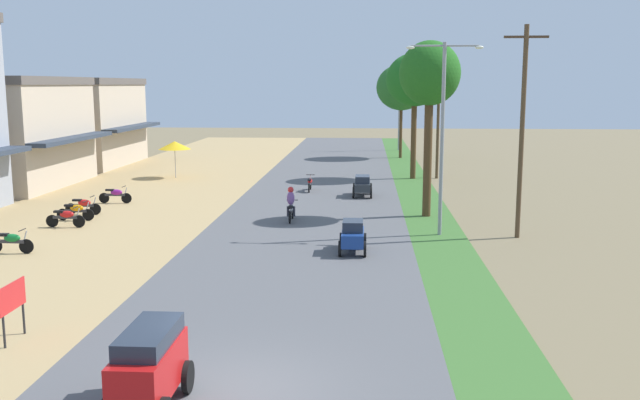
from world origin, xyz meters
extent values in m
plane|color=#7A6B4C|center=(0.00, 0.00, 0.00)|extent=(180.00, 180.00, 0.00)
cube|color=#565659|center=(0.00, 0.00, 0.04)|extent=(9.00, 140.00, 0.08)
cube|color=#3D6B2D|center=(5.70, 0.00, 0.03)|extent=(2.40, 140.00, 0.06)
cube|color=#C6B299|center=(-20.00, 28.78, 3.20)|extent=(7.58, 10.20, 6.40)
cube|color=#2D3847|center=(-15.61, 28.78, 3.08)|extent=(1.20, 10.20, 0.25)
cube|color=#59514C|center=(-20.00, 28.78, 6.65)|extent=(7.78, 10.40, 0.50)
cube|color=#C6B299|center=(-20.00, 40.83, 3.20)|extent=(7.14, 10.60, 6.40)
cube|color=#2D3847|center=(-15.83, 40.83, 3.08)|extent=(1.20, 10.60, 0.25)
cube|color=#59514C|center=(-20.00, 40.83, 6.65)|extent=(7.34, 10.80, 0.50)
cylinder|color=black|center=(-10.27, 11.40, 0.34)|extent=(0.56, 0.06, 0.56)
cube|color=#333338|center=(-10.89, 11.40, 0.52)|extent=(1.12, 0.12, 0.12)
ellipsoid|color=#14722D|center=(-10.81, 11.40, 0.66)|extent=(0.64, 0.28, 0.32)
cube|color=black|center=(-11.17, 11.40, 0.78)|extent=(0.44, 0.20, 0.10)
cylinder|color=#A5A8AD|center=(-10.33, 11.40, 0.61)|extent=(0.26, 0.05, 0.68)
cylinder|color=black|center=(-10.39, 11.40, 0.98)|extent=(0.04, 0.54, 0.04)
cylinder|color=black|center=(-10.26, 16.32, 0.34)|extent=(0.56, 0.06, 0.56)
cylinder|color=black|center=(-11.50, 16.32, 0.34)|extent=(0.56, 0.06, 0.56)
cube|color=#333338|center=(-10.88, 16.32, 0.52)|extent=(1.12, 0.12, 0.12)
ellipsoid|color=red|center=(-10.80, 16.32, 0.66)|extent=(0.64, 0.28, 0.32)
cube|color=black|center=(-11.16, 16.32, 0.78)|extent=(0.44, 0.20, 0.10)
cylinder|color=#A5A8AD|center=(-10.32, 16.32, 0.61)|extent=(0.26, 0.05, 0.68)
cylinder|color=black|center=(-10.38, 16.32, 0.98)|extent=(0.04, 0.54, 0.04)
cylinder|color=black|center=(-10.47, 17.93, 0.34)|extent=(0.56, 0.06, 0.56)
cylinder|color=black|center=(-11.71, 17.93, 0.34)|extent=(0.56, 0.06, 0.56)
cube|color=#333338|center=(-11.09, 17.93, 0.52)|extent=(1.12, 0.12, 0.12)
ellipsoid|color=orange|center=(-11.01, 17.93, 0.66)|extent=(0.64, 0.28, 0.32)
cube|color=black|center=(-11.37, 17.93, 0.78)|extent=(0.44, 0.20, 0.10)
cylinder|color=#A5A8AD|center=(-10.53, 17.93, 0.61)|extent=(0.26, 0.05, 0.68)
cylinder|color=black|center=(-10.59, 17.93, 0.98)|extent=(0.04, 0.54, 0.04)
cylinder|color=black|center=(-10.71, 19.43, 0.34)|extent=(0.56, 0.06, 0.56)
cylinder|color=black|center=(-11.95, 19.43, 0.34)|extent=(0.56, 0.06, 0.56)
cube|color=#333338|center=(-11.33, 19.43, 0.52)|extent=(1.12, 0.12, 0.12)
ellipsoid|color=red|center=(-11.25, 19.43, 0.66)|extent=(0.64, 0.28, 0.32)
cube|color=black|center=(-11.61, 19.43, 0.78)|extent=(0.44, 0.20, 0.10)
cylinder|color=#A5A8AD|center=(-10.77, 19.43, 0.61)|extent=(0.26, 0.05, 0.68)
cylinder|color=black|center=(-10.83, 19.43, 0.98)|extent=(0.04, 0.54, 0.04)
cylinder|color=black|center=(-10.31, 22.82, 0.34)|extent=(0.56, 0.06, 0.56)
cylinder|color=black|center=(-11.55, 22.82, 0.34)|extent=(0.56, 0.06, 0.56)
cube|color=#333338|center=(-10.93, 22.82, 0.52)|extent=(1.12, 0.12, 0.12)
ellipsoid|color=#8C1E8C|center=(-10.85, 22.82, 0.66)|extent=(0.64, 0.28, 0.32)
cube|color=black|center=(-11.21, 22.82, 0.78)|extent=(0.44, 0.20, 0.10)
cylinder|color=#A5A8AD|center=(-10.37, 22.82, 0.61)|extent=(0.26, 0.05, 0.68)
cylinder|color=black|center=(-10.43, 22.82, 0.98)|extent=(0.04, 0.54, 0.04)
cylinder|color=#262628|center=(-6.17, 1.96, 0.46)|extent=(0.06, 0.06, 0.80)
cylinder|color=#262628|center=(-6.17, 2.96, 0.46)|extent=(0.06, 0.06, 0.80)
cube|color=red|center=(-6.17, 2.46, 1.21)|extent=(0.04, 1.30, 0.70)
cylinder|color=#99999E|center=(-10.46, 33.31, 1.11)|extent=(0.05, 0.05, 2.10)
cone|color=gold|center=(-10.46, 33.31, 2.31)|extent=(2.20, 2.20, 0.55)
cylinder|color=#4C351E|center=(5.60, 20.18, 3.09)|extent=(0.41, 0.41, 6.06)
ellipsoid|color=#21601B|center=(5.60, 20.18, 6.96)|extent=(2.92, 2.92, 3.06)
cylinder|color=#4C351E|center=(5.83, 34.04, 2.91)|extent=(0.37, 0.37, 5.70)
ellipsoid|color=#1C611D|center=(5.83, 34.04, 6.73)|extent=(3.87, 3.87, 3.55)
cylinder|color=#4C351E|center=(5.64, 47.72, 2.57)|extent=(0.26, 0.26, 5.02)
ellipsoid|color=#256125|center=(5.64, 47.72, 6.17)|extent=(4.35, 4.35, 3.96)
cylinder|color=gray|center=(5.80, 15.87, 4.11)|extent=(0.16, 0.16, 8.09)
cylinder|color=gray|center=(5.10, 15.87, 8.00)|extent=(1.40, 0.08, 0.08)
ellipsoid|color=silver|center=(4.40, 15.87, 7.93)|extent=(0.36, 0.20, 0.14)
cylinder|color=gray|center=(6.50, 15.87, 8.00)|extent=(1.40, 0.08, 0.08)
ellipsoid|color=silver|center=(7.20, 15.87, 7.93)|extent=(0.36, 0.20, 0.14)
cylinder|color=gray|center=(5.80, 54.84, 3.96)|extent=(0.16, 0.16, 7.81)
cylinder|color=gray|center=(5.10, 54.84, 7.72)|extent=(1.40, 0.08, 0.08)
ellipsoid|color=silver|center=(4.40, 54.84, 7.65)|extent=(0.36, 0.20, 0.14)
cylinder|color=gray|center=(6.50, 54.84, 7.72)|extent=(1.40, 0.08, 0.08)
ellipsoid|color=silver|center=(7.20, 54.84, 7.65)|extent=(0.36, 0.20, 0.14)
cylinder|color=brown|center=(7.52, 34.66, 4.45)|extent=(0.20, 0.20, 8.91)
cube|color=#473323|center=(7.52, 34.66, 8.41)|extent=(1.80, 0.10, 0.10)
cylinder|color=brown|center=(9.07, 15.78, 4.42)|extent=(0.20, 0.20, 8.84)
cube|color=#473323|center=(9.07, 15.78, 8.34)|extent=(1.80, 0.10, 0.10)
cube|color=red|center=(-1.59, -1.13, 0.93)|extent=(0.95, 2.40, 0.95)
cube|color=#232B38|center=(-1.59, -1.03, 1.58)|extent=(0.87, 2.00, 0.35)
cylinder|color=black|center=(-2.12, -0.26, 0.42)|extent=(0.12, 0.68, 0.68)
cylinder|color=black|center=(-1.05, -0.26, 0.42)|extent=(0.12, 0.68, 0.68)
cube|color=navy|center=(2.14, 12.36, 0.66)|extent=(0.84, 1.95, 0.50)
cube|color=#232B38|center=(2.14, 12.41, 1.11)|extent=(0.77, 1.10, 0.40)
cylinder|color=black|center=(2.61, 11.66, 0.38)|extent=(0.10, 0.60, 0.60)
cylinder|color=black|center=(1.67, 11.66, 0.38)|extent=(0.10, 0.60, 0.60)
cylinder|color=black|center=(2.61, 13.06, 0.38)|extent=(0.10, 0.60, 0.60)
cylinder|color=black|center=(1.67, 13.06, 0.38)|extent=(0.10, 0.60, 0.60)
cube|color=#282D33|center=(2.43, 26.05, 0.65)|extent=(0.88, 2.25, 0.44)
cube|color=#232B38|center=(2.43, 25.95, 1.07)|extent=(0.81, 1.30, 0.40)
cylinder|color=black|center=(2.93, 25.24, 0.40)|extent=(0.11, 0.64, 0.64)
cylinder|color=black|center=(1.94, 25.24, 0.40)|extent=(0.11, 0.64, 0.64)
cylinder|color=black|center=(2.93, 26.86, 0.40)|extent=(0.11, 0.64, 0.64)
cylinder|color=black|center=(1.94, 26.86, 0.40)|extent=(0.11, 0.64, 0.64)
cylinder|color=black|center=(-0.86, 18.97, 0.36)|extent=(0.06, 0.56, 0.56)
cylinder|color=black|center=(-0.86, 17.73, 0.36)|extent=(0.06, 0.56, 0.56)
cube|color=#333338|center=(-0.86, 18.35, 0.54)|extent=(0.12, 1.12, 0.12)
ellipsoid|color=silver|center=(-0.86, 18.43, 0.68)|extent=(0.28, 0.64, 0.32)
cube|color=black|center=(-0.86, 18.07, 0.80)|extent=(0.20, 0.44, 0.10)
cylinder|color=#A5A8AD|center=(-0.86, 18.91, 0.63)|extent=(0.05, 0.26, 0.68)
cylinder|color=black|center=(-0.86, 18.85, 1.00)|extent=(0.54, 0.04, 0.04)
ellipsoid|color=#724C8C|center=(-0.86, 18.15, 1.20)|extent=(0.36, 0.28, 0.64)
sphere|color=red|center=(-0.86, 18.19, 1.60)|extent=(0.28, 0.28, 0.28)
cylinder|color=#2D2D38|center=(-1.00, 18.25, 0.56)|extent=(0.12, 0.12, 0.48)
cylinder|color=#2D2D38|center=(-0.72, 18.25, 0.56)|extent=(0.12, 0.12, 0.48)
cylinder|color=black|center=(-0.74, 28.38, 0.36)|extent=(0.06, 0.56, 0.56)
cylinder|color=black|center=(-0.74, 27.14, 0.36)|extent=(0.06, 0.56, 0.56)
cube|color=#333338|center=(-0.74, 27.76, 0.54)|extent=(0.12, 1.12, 0.12)
ellipsoid|color=red|center=(-0.74, 27.84, 0.68)|extent=(0.28, 0.64, 0.32)
cube|color=black|center=(-0.74, 27.48, 0.80)|extent=(0.20, 0.44, 0.10)
cylinder|color=#A5A8AD|center=(-0.74, 28.32, 0.63)|extent=(0.05, 0.26, 0.68)
cylinder|color=black|center=(-0.74, 28.26, 1.00)|extent=(0.54, 0.04, 0.04)
camera|label=1|loc=(2.60, -13.85, 6.45)|focal=39.37mm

